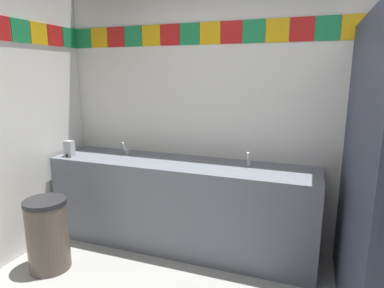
# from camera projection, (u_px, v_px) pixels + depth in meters

# --- Properties ---
(wall_back) EXTENTS (4.22, 0.09, 2.59)m
(wall_back) POSITION_uv_depth(u_px,v_px,m) (274.00, 113.00, 3.01)
(wall_back) COLOR white
(wall_back) RESTS_ON ground_plane
(vanity_counter) EXTENTS (2.52, 0.58, 0.84)m
(vanity_counter) POSITION_uv_depth(u_px,v_px,m) (180.00, 204.00, 3.15)
(vanity_counter) COLOR slate
(vanity_counter) RESTS_ON ground_plane
(faucet_left) EXTENTS (0.04, 0.10, 0.14)m
(faucet_left) POSITION_uv_depth(u_px,v_px,m) (126.00, 149.00, 3.35)
(faucet_left) COLOR silver
(faucet_left) RESTS_ON vanity_counter
(faucet_right) EXTENTS (0.04, 0.10, 0.14)m
(faucet_right) POSITION_uv_depth(u_px,v_px,m) (249.00, 160.00, 2.93)
(faucet_right) COLOR silver
(faucet_right) RESTS_ON vanity_counter
(soap_dispenser) EXTENTS (0.09, 0.09, 0.16)m
(soap_dispenser) POSITION_uv_depth(u_px,v_px,m) (69.00, 149.00, 3.27)
(soap_dispenser) COLOR #B7BABF
(soap_dispenser) RESTS_ON vanity_counter
(trash_bin) EXTENTS (0.35, 0.35, 0.62)m
(trash_bin) POSITION_uv_depth(u_px,v_px,m) (48.00, 234.00, 2.79)
(trash_bin) COLOR brown
(trash_bin) RESTS_ON ground_plane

